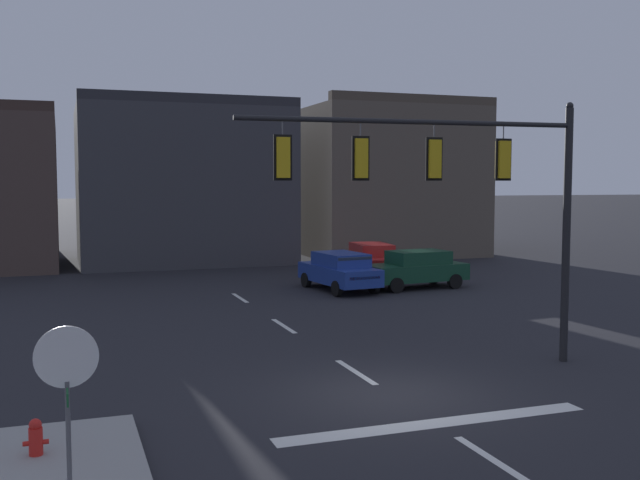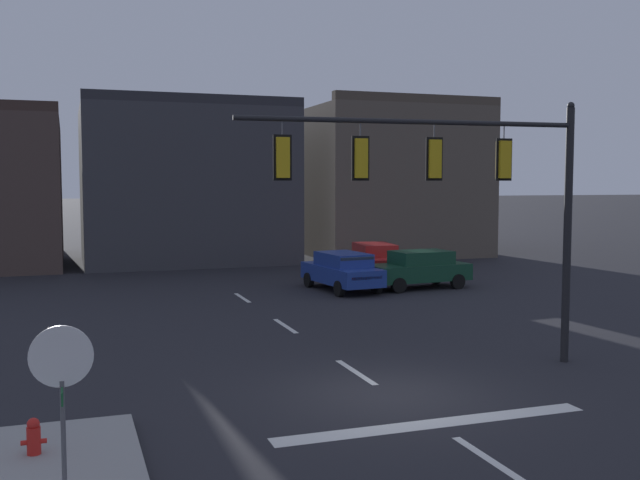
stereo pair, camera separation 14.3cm
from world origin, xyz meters
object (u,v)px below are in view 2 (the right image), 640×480
stop_sign (62,381)px  fire_hydrant (34,443)px  signal_mast_near_side (459,179)px  car_lot_farside (342,270)px  car_lot_middle (419,268)px  car_lot_nearside (375,259)px

stop_sign → fire_hydrant: (-0.49, 3.20, -1.82)m
signal_mast_near_side → car_lot_farside: bearing=81.3°
car_lot_middle → fire_hydrant: (-14.85, -15.72, -0.53)m
car_lot_farside → fire_hydrant: (-11.48, -16.15, -0.53)m
signal_mast_near_side → car_lot_nearside: (5.05, 16.65, -3.77)m
car_lot_middle → fire_hydrant: size_ratio=6.10×
stop_sign → car_lot_middle: size_ratio=0.62×
car_lot_middle → stop_sign: bearing=-127.2°
car_lot_nearside → car_lot_middle: size_ratio=1.01×
car_lot_nearside → fire_hydrant: 24.49m
fire_hydrant → car_lot_nearside: bearing=53.6°
car_lot_middle → car_lot_farside: bearing=172.8°
signal_mast_near_side → car_lot_nearside: size_ratio=1.85×
stop_sign → fire_hydrant: bearing=98.7°
car_lot_nearside → fire_hydrant: (-14.53, -19.71, -0.53)m
stop_sign → fire_hydrant: 3.71m
car_lot_middle → car_lot_farside: size_ratio=0.99×
car_lot_nearside → car_lot_middle: (0.32, -3.99, 0.00)m
signal_mast_near_side → car_lot_middle: (5.37, 12.66, -3.77)m
car_lot_nearside → stop_sign: bearing=-121.5°
car_lot_middle → car_lot_farside: (-3.37, 0.43, 0.00)m
car_lot_middle → fire_hydrant: car_lot_middle is taller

